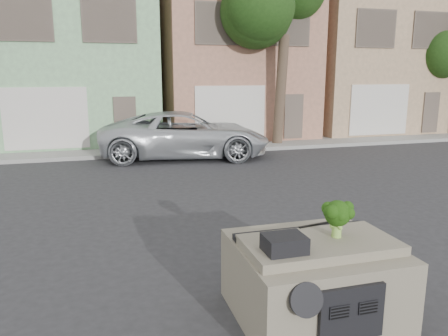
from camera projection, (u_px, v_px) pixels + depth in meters
name	position (u px, v px, depth m)	size (l,w,h in m)	color
ground_plane	(241.00, 236.00, 8.67)	(120.00, 120.00, 0.00)	#303033
sidewalk	(164.00, 148.00, 18.51)	(40.00, 3.00, 0.15)	gray
townhouse_mint	(75.00, 60.00, 20.54)	(7.20, 8.20, 7.55)	#89BC87
townhouse_tan	(227.00, 61.00, 22.56)	(7.20, 8.20, 7.55)	#AB745C
townhouse_beige	(355.00, 62.00, 24.59)	(7.20, 8.20, 7.55)	tan
silver_pickup	(186.00, 158.00, 16.77)	(2.93, 6.35, 1.76)	silver
tree_near	(282.00, 47.00, 18.32)	(4.40, 4.00, 8.50)	#1C3C12
car_dashboard	(313.00, 276.00, 5.73)	(2.00, 1.80, 1.12)	gray
instrument_hump	(284.00, 244.00, 5.11)	(0.48, 0.38, 0.20)	black
wiper_arm	(320.00, 224.00, 6.04)	(0.70, 0.03, 0.02)	black
broccoli	(337.00, 218.00, 5.54)	(0.40, 0.40, 0.49)	#18380B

